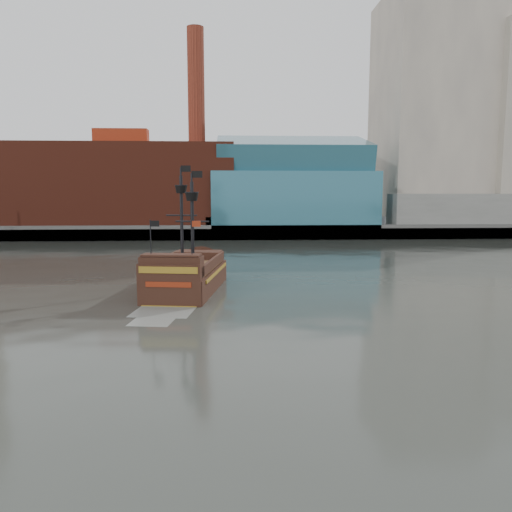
{
  "coord_description": "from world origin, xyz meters",
  "views": [
    {
      "loc": [
        -1.8,
        -24.59,
        8.72
      ],
      "look_at": [
        0.08,
        10.9,
        4.0
      ],
      "focal_mm": 35.0,
      "sensor_mm": 36.0,
      "label": 1
    }
  ],
  "objects": [
    {
      "name": "pirate_ship",
      "position": [
        -5.54,
        18.25,
        1.06
      ],
      "size": [
        6.82,
        16.06,
        11.64
      ],
      "rotation": [
        0.0,
        0.0,
        -0.15
      ],
      "color": "black",
      "rests_on": "ground"
    },
    {
      "name": "skyline",
      "position": [
        5.21,
        84.56,
        24.55
      ],
      "size": [
        149.0,
        45.0,
        62.0
      ],
      "color": "#786548",
      "rests_on": "promenade_far"
    },
    {
      "name": "promenade_far",
      "position": [
        0.0,
        92.0,
        1.0
      ],
      "size": [
        220.0,
        60.0,
        2.0
      ],
      "primitive_type": "cube",
      "color": "slate",
      "rests_on": "ground"
    },
    {
      "name": "ground",
      "position": [
        0.0,
        0.0,
        0.0
      ],
      "size": [
        400.0,
        400.0,
        0.0
      ],
      "primitive_type": "plane",
      "color": "#2A2D28",
      "rests_on": "ground"
    },
    {
      "name": "seawall",
      "position": [
        0.0,
        62.5,
        1.3
      ],
      "size": [
        220.0,
        1.0,
        2.6
      ],
      "primitive_type": "cube",
      "color": "#4C4C49",
      "rests_on": "ground"
    }
  ]
}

